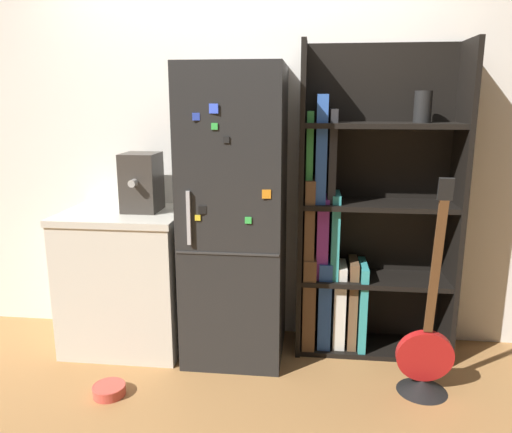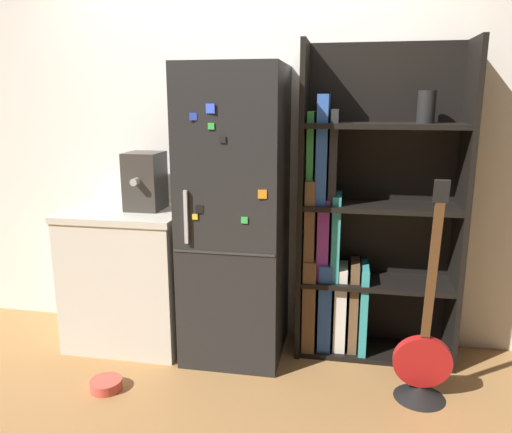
# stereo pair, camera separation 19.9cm
# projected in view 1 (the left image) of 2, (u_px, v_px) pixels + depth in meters

# --- Properties ---
(ground_plane) EXTENTS (16.00, 16.00, 0.00)m
(ground_plane) POSITION_uv_depth(u_px,v_px,m) (233.00, 361.00, 3.07)
(ground_plane) COLOR #A87542
(wall_back) EXTENTS (8.00, 0.05, 2.60)m
(wall_back) POSITION_uv_depth(u_px,v_px,m) (242.00, 143.00, 3.24)
(wall_back) COLOR white
(wall_back) RESTS_ON ground_plane
(refrigerator) EXTENTS (0.59, 0.63, 1.77)m
(refrigerator) POSITION_uv_depth(u_px,v_px,m) (235.00, 216.00, 3.02)
(refrigerator) COLOR black
(refrigerator) RESTS_ON ground_plane
(bookshelf) EXTENTS (0.95, 0.36, 1.90)m
(bookshelf) POSITION_uv_depth(u_px,v_px,m) (356.00, 228.00, 3.11)
(bookshelf) COLOR black
(bookshelf) RESTS_ON ground_plane
(kitchen_counter) EXTENTS (0.76, 0.60, 0.89)m
(kitchen_counter) POSITION_uv_depth(u_px,v_px,m) (127.00, 279.00, 3.21)
(kitchen_counter) COLOR beige
(kitchen_counter) RESTS_ON ground_plane
(espresso_machine) EXTENTS (0.22, 0.30, 0.36)m
(espresso_machine) POSITION_uv_depth(u_px,v_px,m) (142.00, 182.00, 3.09)
(espresso_machine) COLOR #38332D
(espresso_machine) RESTS_ON kitchen_counter
(guitar) EXTENTS (0.31, 0.29, 1.21)m
(guitar) POSITION_uv_depth(u_px,v_px,m) (424.00, 363.00, 2.71)
(guitar) COLOR black
(guitar) RESTS_ON ground_plane
(pet_bowl) EXTENTS (0.18, 0.18, 0.06)m
(pet_bowl) POSITION_uv_depth(u_px,v_px,m) (109.00, 390.00, 2.71)
(pet_bowl) COLOR #D84C3F
(pet_bowl) RESTS_ON ground_plane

